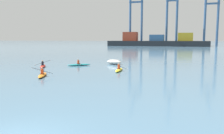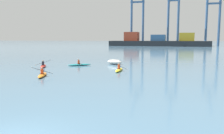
# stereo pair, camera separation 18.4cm
# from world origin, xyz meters

# --- Properties ---
(container_barge) EXTENTS (51.15, 9.53, 7.37)m
(container_barge) POSITION_xyz_m (-6.21, 116.48, 2.37)
(container_barge) COLOR #1E2328
(container_barge) RESTS_ON ground
(gantry_crane_west) EXTENTS (7.76, 18.93, 37.45)m
(gantry_crane_west) POSITION_xyz_m (-18.55, 123.22, 18.91)
(gantry_crane_west) COLOR #335684
(gantry_crane_west) RESTS_ON ground
(gantry_crane_west_mid) EXTENTS (6.51, 17.33, 41.43)m
(gantry_crane_west_mid) POSITION_xyz_m (0.89, 125.26, 19.38)
(gantry_crane_west_mid) COLOR #335684
(gantry_crane_west_mid) RESTS_ON ground
(gantry_crane_east_mid) EXTENTS (7.63, 17.66, 34.09)m
(gantry_crane_east_mid) POSITION_xyz_m (21.29, 128.72, 17.60)
(gantry_crane_east_mid) COLOR #335684
(gantry_crane_east_mid) RESTS_ON ground
(capsized_dinghy) EXTENTS (2.82, 1.98, 0.76)m
(capsized_dinghy) POSITION_xyz_m (-3.69, 26.58, 0.35)
(capsized_dinghy) COLOR beige
(capsized_dinghy) RESTS_ON ground
(kayak_red) EXTENTS (2.05, 3.31, 1.01)m
(kayak_red) POSITION_xyz_m (-12.02, 20.54, 0.17)
(kayak_red) COLOR red
(kayak_red) RESTS_ON ground
(kayak_teal) EXTENTS (3.06, 2.55, 1.04)m
(kayak_teal) POSITION_xyz_m (-8.01, 23.47, 0.17)
(kayak_teal) COLOR teal
(kayak_teal) RESTS_ON ground
(kayak_orange) EXTENTS (2.05, 3.37, 1.00)m
(kayak_orange) POSITION_xyz_m (-7.65, 13.72, 0.17)
(kayak_orange) COLOR orange
(kayak_orange) RESTS_ON ground
(kayak_yellow) EXTENTS (2.18, 3.44, 1.05)m
(kayak_yellow) POSITION_xyz_m (-1.15, 19.80, 0.17)
(kayak_yellow) COLOR yellow
(kayak_yellow) RESTS_ON ground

